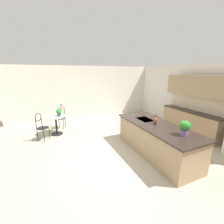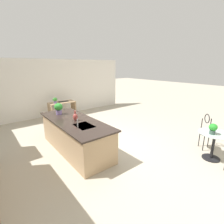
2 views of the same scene
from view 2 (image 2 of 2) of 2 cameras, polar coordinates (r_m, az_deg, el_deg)
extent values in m
plane|color=#B2A893|center=(5.36, -2.32, -11.18)|extent=(40.00, 40.00, 0.00)
cube|color=silver|center=(8.66, -19.56, 7.74)|extent=(0.12, 7.80, 2.70)
cube|color=tan|center=(5.01, -12.39, -7.98)|extent=(2.70, 0.96, 0.88)
cube|color=#2D231E|center=(4.85, -12.71, -3.00)|extent=(2.80, 1.06, 0.04)
cube|color=#B2B5BA|center=(4.38, -9.51, -4.78)|extent=(0.56, 0.40, 0.03)
cylinder|color=black|center=(5.36, 30.69, -13.38)|extent=(0.44, 0.44, 0.03)
cylinder|color=black|center=(5.21, 31.25, -9.86)|extent=(0.07, 0.07, 0.69)
cylinder|color=#B2C6C1|center=(5.08, 31.82, -6.21)|extent=(0.80, 0.80, 0.01)
cylinder|color=black|center=(5.73, 31.34, -9.28)|extent=(0.03, 0.03, 0.45)
cylinder|color=black|center=(5.60, 28.79, -9.44)|extent=(0.03, 0.03, 0.45)
cylinder|color=black|center=(5.96, 30.11, -8.18)|extent=(0.03, 0.03, 0.45)
cylinder|color=black|center=(5.83, 27.63, -8.31)|extent=(0.03, 0.03, 0.45)
cylinder|color=black|center=(5.69, 29.79, -6.63)|extent=(0.54, 0.54, 0.02)
cylinder|color=black|center=(5.81, 30.59, -4.07)|extent=(0.03, 0.03, 0.45)
cylinder|color=black|center=(5.69, 28.26, -4.11)|extent=(0.03, 0.03, 0.45)
torus|color=black|center=(5.68, 29.74, -1.95)|extent=(0.23, 0.21, 0.28)
cylinder|color=#B2B5BA|center=(4.26, -11.69, -3.71)|extent=(0.02, 0.02, 0.22)
cube|color=tan|center=(8.56, -13.01, 1.35)|extent=(0.54, 0.04, 0.71)
cube|color=tan|center=(8.15, -20.34, 0.04)|extent=(0.54, 0.04, 0.71)
cube|color=tan|center=(8.25, -16.78, 3.20)|extent=(0.60, 1.20, 0.03)
cube|color=black|center=(8.30, -16.21, 3.50)|extent=(0.16, 0.44, 0.02)
cube|color=#333335|center=(8.29, -16.22, 3.60)|extent=(0.13, 0.40, 0.01)
cylinder|color=#385147|center=(4.94, 31.09, -5.91)|extent=(0.13, 0.13, 0.11)
ellipsoid|color=#278F2B|center=(4.90, 31.31, -4.44)|extent=(0.20, 0.20, 0.18)
cylinder|color=#7A669E|center=(5.53, -17.70, -0.05)|extent=(0.18, 0.18, 0.14)
ellipsoid|color=#2B822D|center=(5.49, -17.85, 1.71)|extent=(0.26, 0.26, 0.23)
cylinder|color=#7A669E|center=(8.00, -18.81, 3.15)|extent=(0.13, 0.13, 0.11)
ellipsoid|color=#307D2A|center=(7.98, -18.89, 4.09)|extent=(0.20, 0.20, 0.18)
ellipsoid|color=#993D38|center=(4.77, -12.43, -1.72)|extent=(0.13, 0.13, 0.21)
cylinder|color=#993D38|center=(4.73, -12.53, -0.05)|extent=(0.04, 0.04, 0.08)
camera|label=1|loc=(8.75, -5.75, 15.51)|focal=23.75mm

